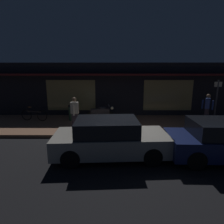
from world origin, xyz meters
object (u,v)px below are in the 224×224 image
at_px(sign_post, 217,98).
at_px(parked_car_near, 110,138).
at_px(trash_bin, 72,113).
at_px(person_bystander, 207,108).
at_px(motorcycle, 101,113).
at_px(bicycle_parked, 34,115).
at_px(person_photographer, 75,113).

height_order(sign_post, parked_car_near, sign_post).
bearing_deg(trash_bin, person_bystander, -4.00).
relative_size(person_bystander, parked_car_near, 0.40).
bearing_deg(person_bystander, trash_bin, 176.00).
bearing_deg(trash_bin, parked_car_near, -62.79).
relative_size(person_bystander, sign_post, 0.70).
xyz_separation_m(person_bystander, trash_bin, (-7.81, 0.55, -0.41)).
bearing_deg(motorcycle, bicycle_parked, 178.46).
xyz_separation_m(person_photographer, parked_car_near, (1.80, -2.69, -0.32)).
bearing_deg(sign_post, parked_car_near, -143.01).
height_order(bicycle_parked, parked_car_near, parked_car_near).
xyz_separation_m(motorcycle, bicycle_parked, (-4.00, 0.11, -0.14)).
distance_m(motorcycle, person_bystander, 6.11).
xyz_separation_m(bicycle_parked, parked_car_near, (4.62, -4.42, 0.20)).
bearing_deg(person_photographer, trash_bin, 106.06).
relative_size(motorcycle, person_photographer, 1.02).
bearing_deg(person_bystander, bicycle_parked, 177.61).
relative_size(motorcycle, bicycle_parked, 1.04).
distance_m(bicycle_parked, sign_post, 11.05).
relative_size(bicycle_parked, trash_bin, 1.77).
bearing_deg(person_photographer, parked_car_near, -56.20).
height_order(motorcycle, parked_car_near, parked_car_near).
xyz_separation_m(sign_post, trash_bin, (-8.71, -0.26, -0.89)).
bearing_deg(trash_bin, bicycle_parked, -176.89).
distance_m(motorcycle, bicycle_parked, 4.01).
bearing_deg(parked_car_near, trash_bin, 117.21).
distance_m(person_photographer, trash_bin, 1.96).
height_order(trash_bin, parked_car_near, parked_car_near).
xyz_separation_m(person_bystander, parked_car_near, (-5.47, -4.00, -0.32)).
bearing_deg(person_photographer, sign_post, 14.46).
height_order(bicycle_parked, trash_bin, trash_bin).
bearing_deg(person_photographer, motorcycle, 53.73).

